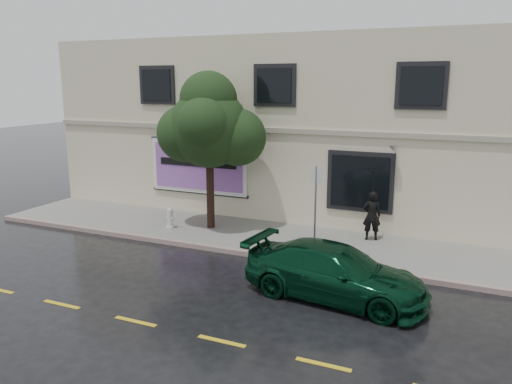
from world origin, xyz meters
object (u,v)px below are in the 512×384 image
at_px(fire_hydrant, 170,218).
at_px(street_tree, 209,129).
at_px(car, 335,272).
at_px(pedestrian, 372,216).

bearing_deg(fire_hydrant, street_tree, 13.34).
distance_m(car, street_tree, 7.43).
xyz_separation_m(pedestrian, street_tree, (-5.61, -0.86, 2.75)).
distance_m(car, fire_hydrant, 7.60).
height_order(car, street_tree, street_tree).
height_order(pedestrian, fire_hydrant, pedestrian).
relative_size(pedestrian, fire_hydrant, 2.24).
relative_size(car, pedestrian, 2.79).
relative_size(car, fire_hydrant, 6.23).
bearing_deg(car, street_tree, 62.65).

